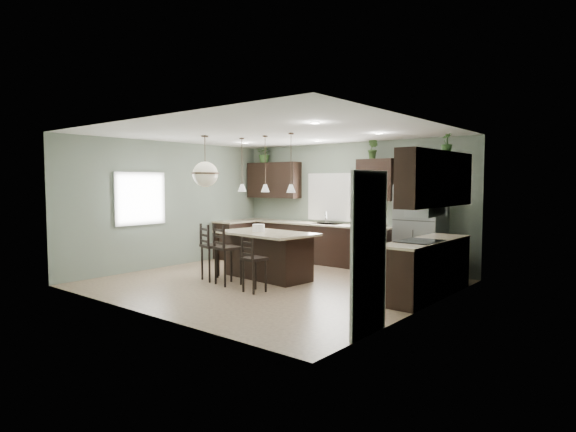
# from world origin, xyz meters

# --- Properties ---
(ground) EXTENTS (6.00, 6.00, 0.00)m
(ground) POSITION_xyz_m (0.00, 0.00, 0.00)
(ground) COLOR #9E8466
(ground) RESTS_ON ground
(pantry_door) EXTENTS (0.04, 0.82, 2.04)m
(pantry_door) POSITION_xyz_m (2.98, -1.55, 1.02)
(pantry_door) COLOR white
(pantry_door) RESTS_ON ground
(window_back) EXTENTS (1.35, 0.02, 1.00)m
(window_back) POSITION_xyz_m (-0.40, 2.73, 1.55)
(window_back) COLOR white
(window_back) RESTS_ON room_shell
(window_left) EXTENTS (0.02, 1.10, 1.00)m
(window_left) POSITION_xyz_m (-2.98, -0.80, 1.55)
(window_left) COLOR white
(window_left) RESTS_ON room_shell
(left_return_cabs) EXTENTS (0.60, 0.90, 0.90)m
(left_return_cabs) POSITION_xyz_m (-2.70, 1.70, 0.45)
(left_return_cabs) COLOR black
(left_return_cabs) RESTS_ON ground
(left_return_countertop) EXTENTS (0.66, 0.96, 0.04)m
(left_return_countertop) POSITION_xyz_m (-2.68, 1.70, 0.92)
(left_return_countertop) COLOR beige
(left_return_countertop) RESTS_ON left_return_cabs
(back_lower_cabs) EXTENTS (4.20, 0.60, 0.90)m
(back_lower_cabs) POSITION_xyz_m (-0.85, 2.45, 0.45)
(back_lower_cabs) COLOR black
(back_lower_cabs) RESTS_ON ground
(back_countertop) EXTENTS (4.20, 0.66, 0.04)m
(back_countertop) POSITION_xyz_m (-0.85, 2.43, 0.92)
(back_countertop) COLOR beige
(back_countertop) RESTS_ON back_lower_cabs
(sink_inset) EXTENTS (0.70, 0.45, 0.01)m
(sink_inset) POSITION_xyz_m (-0.40, 2.43, 0.94)
(sink_inset) COLOR gray
(sink_inset) RESTS_ON back_countertop
(faucet) EXTENTS (0.02, 0.02, 0.28)m
(faucet) POSITION_xyz_m (-0.40, 2.40, 1.08)
(faucet) COLOR silver
(faucet) RESTS_ON back_countertop
(back_upper_left) EXTENTS (1.55, 0.34, 0.90)m
(back_upper_left) POSITION_xyz_m (-2.15, 2.58, 1.95)
(back_upper_left) COLOR black
(back_upper_left) RESTS_ON room_shell
(back_upper_right) EXTENTS (0.85, 0.34, 0.90)m
(back_upper_right) POSITION_xyz_m (0.80, 2.58, 1.95)
(back_upper_right) COLOR black
(back_upper_right) RESTS_ON room_shell
(fridge_header) EXTENTS (1.05, 0.34, 0.45)m
(fridge_header) POSITION_xyz_m (1.85, 2.58, 2.25)
(fridge_header) COLOR black
(fridge_header) RESTS_ON room_shell
(right_lower_cabs) EXTENTS (0.60, 2.35, 0.90)m
(right_lower_cabs) POSITION_xyz_m (2.70, 0.87, 0.45)
(right_lower_cabs) COLOR black
(right_lower_cabs) RESTS_ON ground
(right_countertop) EXTENTS (0.66, 2.35, 0.04)m
(right_countertop) POSITION_xyz_m (2.68, 0.87, 0.92)
(right_countertop) COLOR beige
(right_countertop) RESTS_ON right_lower_cabs
(cooktop) EXTENTS (0.58, 0.75, 0.02)m
(cooktop) POSITION_xyz_m (2.68, 0.60, 0.94)
(cooktop) COLOR black
(cooktop) RESTS_ON right_countertop
(wall_oven_front) EXTENTS (0.01, 0.72, 0.60)m
(wall_oven_front) POSITION_xyz_m (2.40, 0.60, 0.45)
(wall_oven_front) COLOR gray
(wall_oven_front) RESTS_ON right_lower_cabs
(right_upper_cabs) EXTENTS (0.34, 2.35, 0.90)m
(right_upper_cabs) POSITION_xyz_m (2.83, 0.87, 1.95)
(right_upper_cabs) COLOR black
(right_upper_cabs) RESTS_ON room_shell
(microwave) EXTENTS (0.40, 0.75, 0.40)m
(microwave) POSITION_xyz_m (2.78, 0.60, 1.55)
(microwave) COLOR gray
(microwave) RESTS_ON right_upper_cabs
(refrigerator) EXTENTS (0.90, 0.74, 1.85)m
(refrigerator) POSITION_xyz_m (1.91, 2.41, 0.93)
(refrigerator) COLOR gray
(refrigerator) RESTS_ON ground
(kitchen_island) EXTENTS (2.06, 1.30, 0.92)m
(kitchen_island) POSITION_xyz_m (-0.34, 0.24, 0.46)
(kitchen_island) COLOR black
(kitchen_island) RESTS_ON ground
(serving_dish) EXTENTS (0.24, 0.24, 0.14)m
(serving_dish) POSITION_xyz_m (-0.54, 0.26, 0.99)
(serving_dish) COLOR white
(serving_dish) RESTS_ON kitchen_island
(bar_stool_left) EXTENTS (0.51, 0.51, 1.10)m
(bar_stool_left) POSITION_xyz_m (-1.02, -0.51, 0.55)
(bar_stool_left) COLOR black
(bar_stool_left) RESTS_ON ground
(bar_stool_center) EXTENTS (0.50, 0.50, 1.13)m
(bar_stool_center) POSITION_xyz_m (-0.51, -0.61, 0.56)
(bar_stool_center) COLOR black
(bar_stool_center) RESTS_ON ground
(bar_stool_right) EXTENTS (0.40, 0.40, 0.96)m
(bar_stool_right) POSITION_xyz_m (0.29, -0.74, 0.48)
(bar_stool_right) COLOR black
(bar_stool_right) RESTS_ON ground
(pendant_left) EXTENTS (0.17, 0.17, 1.10)m
(pendant_left) POSITION_xyz_m (-1.04, 0.31, 2.25)
(pendant_left) COLOR silver
(pendant_left) RESTS_ON room_shell
(pendant_center) EXTENTS (0.17, 0.17, 1.10)m
(pendant_center) POSITION_xyz_m (-0.34, 0.24, 2.25)
(pendant_center) COLOR silver
(pendant_center) RESTS_ON room_shell
(pendant_right) EXTENTS (0.17, 0.17, 1.10)m
(pendant_right) POSITION_xyz_m (0.36, 0.17, 2.25)
(pendant_right) COLOR white
(pendant_right) RESTS_ON room_shell
(chandelier) EXTENTS (0.53, 0.53, 1.00)m
(chandelier) POSITION_xyz_m (-1.25, -0.48, 2.30)
(chandelier) COLOR #EFE7C4
(chandelier) RESTS_ON room_shell
(plant_back_left) EXTENTS (0.52, 0.49, 0.48)m
(plant_back_left) POSITION_xyz_m (-2.43, 2.55, 2.64)
(plant_back_left) COLOR #335B27
(plant_back_left) RESTS_ON back_upper_left
(plant_back_right) EXTENTS (0.30, 0.27, 0.44)m
(plant_back_right) POSITION_xyz_m (0.72, 2.55, 2.62)
(plant_back_right) COLOR #2F4C21
(plant_back_right) RESTS_ON back_upper_right
(plant_right_wall) EXTENTS (0.24, 0.24, 0.33)m
(plant_right_wall) POSITION_xyz_m (2.80, 1.36, 2.57)
(plant_right_wall) COLOR #2F5625
(plant_right_wall) RESTS_ON right_upper_cabs
(room_shell) EXTENTS (6.00, 6.00, 6.00)m
(room_shell) POSITION_xyz_m (0.00, 0.00, 1.70)
(room_shell) COLOR slate
(room_shell) RESTS_ON ground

